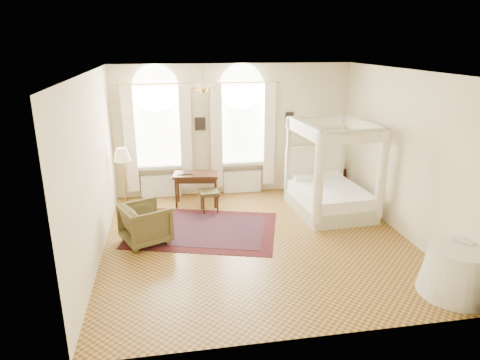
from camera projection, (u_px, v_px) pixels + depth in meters
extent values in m
plane|color=olive|center=(257.00, 241.00, 8.58)|extent=(6.00, 6.00, 0.00)
plane|color=beige|center=(234.00, 130.00, 10.88)|extent=(6.00, 0.00, 6.00)
plane|color=beige|center=(310.00, 226.00, 5.26)|extent=(6.00, 0.00, 6.00)
plane|color=beige|center=(93.00, 169.00, 7.58)|extent=(0.00, 6.00, 6.00)
plane|color=beige|center=(405.00, 155.00, 8.55)|extent=(0.00, 6.00, 6.00)
plane|color=white|center=(260.00, 72.00, 7.55)|extent=(6.00, 6.00, 0.00)
cube|color=white|center=(158.00, 127.00, 10.49)|extent=(1.10, 0.04, 1.90)
cylinder|color=white|center=(155.00, 88.00, 10.20)|extent=(1.10, 0.04, 1.10)
cube|color=white|center=(160.00, 167.00, 10.72)|extent=(1.32, 0.24, 0.08)
cube|color=white|center=(130.00, 140.00, 10.31)|extent=(0.28, 0.14, 2.60)
cube|color=white|center=(186.00, 138.00, 10.52)|extent=(0.28, 0.14, 2.60)
cube|color=white|center=(161.00, 186.00, 10.89)|extent=(1.00, 0.12, 0.58)
cube|color=white|center=(242.00, 124.00, 10.83)|extent=(1.10, 0.04, 1.90)
cylinder|color=white|center=(242.00, 86.00, 10.54)|extent=(1.10, 0.04, 1.10)
cube|color=white|center=(242.00, 163.00, 11.06)|extent=(1.32, 0.24, 0.08)
cube|color=white|center=(216.00, 136.00, 10.64)|extent=(0.28, 0.14, 2.60)
cube|color=white|center=(269.00, 135.00, 10.86)|extent=(0.28, 0.14, 2.60)
cube|color=white|center=(242.00, 181.00, 11.23)|extent=(1.00, 0.12, 0.58)
cylinder|color=#AF853A|center=(203.00, 78.00, 8.59)|extent=(0.02, 0.02, 0.40)
sphere|color=#AF853A|center=(204.00, 89.00, 8.66)|extent=(0.16, 0.16, 0.16)
sphere|color=beige|center=(214.00, 86.00, 8.68)|extent=(0.07, 0.07, 0.07)
sphere|color=beige|center=(208.00, 85.00, 8.84)|extent=(0.07, 0.07, 0.07)
sphere|color=beige|center=(197.00, 85.00, 8.80)|extent=(0.07, 0.07, 0.07)
sphere|color=beige|center=(193.00, 86.00, 8.61)|extent=(0.07, 0.07, 0.07)
sphere|color=beige|center=(199.00, 87.00, 8.45)|extent=(0.07, 0.07, 0.07)
sphere|color=beige|center=(210.00, 87.00, 8.48)|extent=(0.07, 0.07, 0.07)
cube|color=black|center=(200.00, 124.00, 10.65)|extent=(0.26, 0.03, 0.32)
cube|color=black|center=(290.00, 117.00, 10.99)|extent=(0.22, 0.03, 0.26)
cube|color=#B5B895|center=(329.00, 205.00, 9.98)|extent=(1.68, 2.02, 0.33)
cube|color=white|center=(330.00, 193.00, 9.89)|extent=(1.58, 1.92, 0.25)
cube|color=white|center=(315.00, 168.00, 10.62)|extent=(1.55, 0.18, 1.09)
cube|color=#B5B895|center=(288.00, 161.00, 10.37)|extent=(0.09, 0.09, 2.09)
cube|color=#B5B895|center=(342.00, 157.00, 10.70)|extent=(0.09, 0.09, 2.09)
cube|color=#B5B895|center=(318.00, 184.00, 8.71)|extent=(0.09, 0.09, 2.09)
cube|color=#B5B895|center=(381.00, 178.00, 9.04)|extent=(0.09, 0.09, 2.09)
cube|color=#B5B895|center=(318.00, 117.00, 10.21)|extent=(1.55, 0.18, 0.07)
cube|color=#B5B895|center=(355.00, 131.00, 8.55)|extent=(1.55, 0.18, 0.07)
cube|color=#B5B895|center=(304.00, 125.00, 9.21)|extent=(0.21, 1.91, 0.07)
cube|color=#B5B895|center=(364.00, 122.00, 9.54)|extent=(0.21, 1.91, 0.07)
cube|color=white|center=(318.00, 122.00, 10.25)|extent=(1.60, 0.15, 0.25)
cube|color=white|center=(354.00, 138.00, 8.59)|extent=(1.60, 0.15, 0.25)
cube|color=white|center=(304.00, 131.00, 9.25)|extent=(0.18, 1.96, 0.25)
cube|color=white|center=(364.00, 128.00, 9.58)|extent=(0.18, 1.96, 0.25)
cylinder|color=white|center=(319.00, 179.00, 8.68)|extent=(0.20, 0.20, 1.91)
cylinder|color=white|center=(382.00, 174.00, 9.01)|extent=(0.20, 0.20, 1.91)
cube|color=#381E0F|center=(335.00, 179.00, 11.45)|extent=(0.51, 0.49, 0.59)
cylinder|color=#AF853A|center=(336.00, 166.00, 11.27)|extent=(0.11, 0.11, 0.19)
cone|color=beige|center=(337.00, 159.00, 11.21)|extent=(0.26, 0.26, 0.20)
cube|color=#381E0F|center=(196.00, 175.00, 10.23)|extent=(1.13, 0.70, 0.06)
cube|color=#381E0F|center=(196.00, 179.00, 10.26)|extent=(1.01, 0.58, 0.11)
cylinder|color=#381E0F|center=(178.00, 188.00, 10.54)|extent=(0.05, 0.05, 0.74)
cylinder|color=#381E0F|center=(216.00, 187.00, 10.56)|extent=(0.05, 0.05, 0.74)
cylinder|color=#381E0F|center=(176.00, 193.00, 10.14)|extent=(0.05, 0.05, 0.74)
cylinder|color=#381E0F|center=(215.00, 193.00, 10.16)|extent=(0.05, 0.05, 0.74)
imported|color=black|center=(185.00, 173.00, 10.22)|extent=(0.39, 0.27, 0.03)
cube|color=#47391E|center=(209.00, 193.00, 9.93)|extent=(0.47, 0.47, 0.09)
cylinder|color=#381E0F|center=(204.00, 206.00, 9.82)|extent=(0.04, 0.04, 0.42)
cylinder|color=#381E0F|center=(218.00, 205.00, 9.90)|extent=(0.04, 0.04, 0.42)
cylinder|color=#381E0F|center=(201.00, 201.00, 10.13)|extent=(0.04, 0.04, 0.42)
cylinder|color=#381E0F|center=(215.00, 200.00, 10.20)|extent=(0.04, 0.04, 0.42)
imported|color=#4B4220|center=(146.00, 224.00, 8.41)|extent=(1.13, 1.12, 0.79)
cube|color=silver|center=(143.00, 217.00, 8.65)|extent=(0.71, 0.56, 0.02)
cylinder|color=#AF853A|center=(130.00, 232.00, 8.46)|extent=(0.03, 0.03, 0.43)
cylinder|color=#AF853A|center=(159.00, 228.00, 8.65)|extent=(0.03, 0.03, 0.43)
cylinder|color=#AF853A|center=(128.00, 225.00, 8.79)|extent=(0.03, 0.03, 0.43)
cylinder|color=#AF853A|center=(155.00, 221.00, 8.97)|extent=(0.03, 0.03, 0.43)
cylinder|color=#AF853A|center=(127.00, 212.00, 9.97)|extent=(0.27, 0.27, 0.03)
cylinder|color=#AF853A|center=(125.00, 185.00, 9.76)|extent=(0.04, 0.04, 1.36)
cone|color=beige|center=(122.00, 154.00, 9.54)|extent=(0.40, 0.40, 0.29)
cube|color=#451011|center=(204.00, 230.00, 9.07)|extent=(3.49, 2.91, 0.01)
cube|color=black|center=(204.00, 229.00, 9.07)|extent=(2.91, 2.33, 0.01)
cone|color=white|center=(457.00, 272.00, 6.70)|extent=(1.16, 1.16, 0.75)
cylinder|color=white|center=(461.00, 249.00, 6.58)|extent=(0.95, 0.95, 0.04)
imported|color=black|center=(461.00, 242.00, 6.72)|extent=(0.30, 0.35, 0.03)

